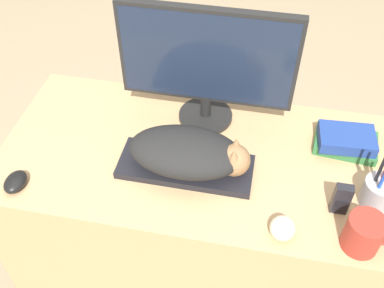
{
  "coord_description": "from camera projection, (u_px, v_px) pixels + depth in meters",
  "views": [
    {
      "loc": [
        0.18,
        -0.65,
        1.82
      ],
      "look_at": [
        -0.01,
        0.3,
        0.83
      ],
      "focal_mm": 42.0,
      "sensor_mm": 36.0,
      "label": 1
    }
  ],
  "objects": [
    {
      "name": "keyboard",
      "position": [
        186.0,
        167.0,
        1.38
      ],
      "size": [
        0.41,
        0.16,
        0.02
      ],
      "color": "black",
      "rests_on": "desk"
    },
    {
      "name": "cat",
      "position": [
        191.0,
        153.0,
        1.33
      ],
      "size": [
        0.37,
        0.2,
        0.12
      ],
      "color": "black",
      "rests_on": "keyboard"
    },
    {
      "name": "computer_mouse",
      "position": [
        15.0,
        182.0,
        1.33
      ],
      "size": [
        0.06,
        0.09,
        0.04
      ],
      "color": "black",
      "rests_on": "desk"
    },
    {
      "name": "desk",
      "position": [
        195.0,
        223.0,
        1.71
      ],
      "size": [
        1.26,
        0.62,
        0.77
      ],
      "color": "tan",
      "rests_on": "ground_plane"
    },
    {
      "name": "monitor",
      "position": [
        208.0,
        62.0,
        1.38
      ],
      "size": [
        0.56,
        0.18,
        0.42
      ],
      "color": "black",
      "rests_on": "desk"
    },
    {
      "name": "coffee_mug",
      "position": [
        365.0,
        234.0,
        1.16
      ],
      "size": [
        0.14,
        0.1,
        0.11
      ],
      "color": "#9E2D23",
      "rests_on": "desk"
    },
    {
      "name": "pen_cup",
      "position": [
        379.0,
        192.0,
        1.27
      ],
      "size": [
        0.1,
        0.1,
        0.22
      ],
      "color": "#939399",
      "rests_on": "desk"
    },
    {
      "name": "phone",
      "position": [
        341.0,
        199.0,
        1.24
      ],
      "size": [
        0.05,
        0.03,
        0.1
      ],
      "color": "black",
      "rests_on": "desk"
    },
    {
      "name": "baseball",
      "position": [
        282.0,
        228.0,
        1.2
      ],
      "size": [
        0.07,
        0.07,
        0.07
      ],
      "color": "beige",
      "rests_on": "desk"
    },
    {
      "name": "book_stack",
      "position": [
        346.0,
        141.0,
        1.43
      ],
      "size": [
        0.21,
        0.16,
        0.07
      ],
      "color": "#2D6B38",
      "rests_on": "desk"
    }
  ]
}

